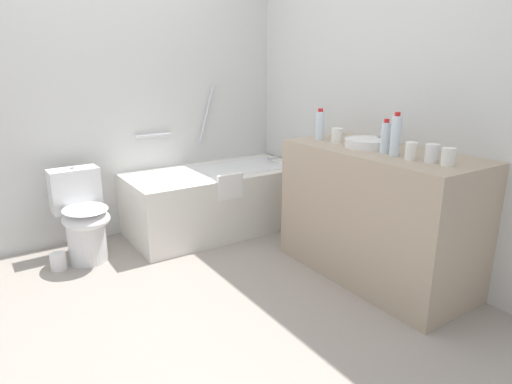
{
  "coord_description": "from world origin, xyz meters",
  "views": [
    {
      "loc": [
        -0.9,
        -2.24,
        1.42
      ],
      "look_at": [
        0.71,
        0.22,
        0.55
      ],
      "focal_mm": 30.69,
      "sensor_mm": 36.0,
      "label": 1
    }
  ],
  "objects_px": {
    "sink_faucet": "(386,140)",
    "water_bottle_1": "(320,125)",
    "bathtub": "(217,198)",
    "drinking_glass_2": "(337,135)",
    "toilet": "(83,217)",
    "drinking_glass_0": "(448,157)",
    "drinking_glass_3": "(411,151)",
    "water_bottle_2": "(396,135)",
    "sink_basin": "(368,143)",
    "toilet_paper_roll": "(58,261)",
    "drinking_glass_1": "(432,153)",
    "water_bottle_0": "(385,137)"
  },
  "relations": [
    {
      "from": "sink_basin",
      "to": "drinking_glass_0",
      "type": "xyz_separation_m",
      "value": [
        -0.05,
        -0.62,
        0.02
      ]
    },
    {
      "from": "drinking_glass_3",
      "to": "sink_basin",
      "type": "bearing_deg",
      "value": 77.53
    },
    {
      "from": "bathtub",
      "to": "toilet",
      "type": "xyz_separation_m",
      "value": [
        -1.12,
        -0.02,
        0.05
      ]
    },
    {
      "from": "water_bottle_0",
      "to": "water_bottle_2",
      "type": "relative_size",
      "value": 0.81
    },
    {
      "from": "water_bottle_1",
      "to": "water_bottle_2",
      "type": "distance_m",
      "value": 0.68
    },
    {
      "from": "sink_basin",
      "to": "water_bottle_1",
      "type": "relative_size",
      "value": 1.35
    },
    {
      "from": "toilet",
      "to": "sink_basin",
      "type": "height_order",
      "value": "sink_basin"
    },
    {
      "from": "toilet",
      "to": "sink_basin",
      "type": "bearing_deg",
      "value": 50.71
    },
    {
      "from": "bathtub",
      "to": "toilet_paper_roll",
      "type": "height_order",
      "value": "bathtub"
    },
    {
      "from": "water_bottle_2",
      "to": "sink_basin",
      "type": "bearing_deg",
      "value": 74.62
    },
    {
      "from": "water_bottle_2",
      "to": "toilet_paper_roll",
      "type": "xyz_separation_m",
      "value": [
        -1.74,
        1.45,
        -0.95
      ]
    },
    {
      "from": "toilet",
      "to": "drinking_glass_1",
      "type": "relative_size",
      "value": 6.55
    },
    {
      "from": "drinking_glass_0",
      "to": "drinking_glass_2",
      "type": "relative_size",
      "value": 0.97
    },
    {
      "from": "water_bottle_1",
      "to": "drinking_glass_2",
      "type": "bearing_deg",
      "value": -76.66
    },
    {
      "from": "bathtub",
      "to": "water_bottle_1",
      "type": "relative_size",
      "value": 6.73
    },
    {
      "from": "water_bottle_1",
      "to": "drinking_glass_3",
      "type": "bearing_deg",
      "value": -90.78
    },
    {
      "from": "toilet",
      "to": "drinking_glass_1",
      "type": "bearing_deg",
      "value": 39.71
    },
    {
      "from": "water_bottle_1",
      "to": "water_bottle_2",
      "type": "relative_size",
      "value": 0.87
    },
    {
      "from": "water_bottle_2",
      "to": "drinking_glass_2",
      "type": "bearing_deg",
      "value": 86.64
    },
    {
      "from": "bathtub",
      "to": "water_bottle_1",
      "type": "height_order",
      "value": "bathtub"
    },
    {
      "from": "drinking_glass_0",
      "to": "water_bottle_0",
      "type": "bearing_deg",
      "value": 93.01
    },
    {
      "from": "sink_faucet",
      "to": "water_bottle_1",
      "type": "distance_m",
      "value": 0.47
    },
    {
      "from": "toilet",
      "to": "drinking_glass_0",
      "type": "distance_m",
      "value": 2.5
    },
    {
      "from": "drinking_glass_1",
      "to": "drinking_glass_2",
      "type": "bearing_deg",
      "value": 89.63
    },
    {
      "from": "water_bottle_2",
      "to": "toilet_paper_roll",
      "type": "height_order",
      "value": "water_bottle_2"
    },
    {
      "from": "bathtub",
      "to": "drinking_glass_0",
      "type": "height_order",
      "value": "bathtub"
    },
    {
      "from": "sink_basin",
      "to": "drinking_glass_2",
      "type": "height_order",
      "value": "drinking_glass_2"
    },
    {
      "from": "drinking_glass_0",
      "to": "drinking_glass_1",
      "type": "distance_m",
      "value": 0.1
    },
    {
      "from": "water_bottle_2",
      "to": "drinking_glass_1",
      "type": "bearing_deg",
      "value": -83.63
    },
    {
      "from": "water_bottle_1",
      "to": "drinking_glass_1",
      "type": "relative_size",
      "value": 2.17
    },
    {
      "from": "water_bottle_2",
      "to": "drinking_glass_3",
      "type": "height_order",
      "value": "water_bottle_2"
    },
    {
      "from": "toilet",
      "to": "water_bottle_1",
      "type": "xyz_separation_m",
      "value": [
        1.52,
        -0.85,
        0.66
      ]
    },
    {
      "from": "drinking_glass_0",
      "to": "water_bottle_2",
      "type": "bearing_deg",
      "value": 95.36
    },
    {
      "from": "drinking_glass_3",
      "to": "drinking_glass_0",
      "type": "bearing_deg",
      "value": -77.94
    },
    {
      "from": "toilet",
      "to": "water_bottle_1",
      "type": "distance_m",
      "value": 1.86
    },
    {
      "from": "sink_basin",
      "to": "toilet",
      "type": "bearing_deg",
      "value": 142.41
    },
    {
      "from": "sink_faucet",
      "to": "drinking_glass_0",
      "type": "bearing_deg",
      "value": -110.02
    },
    {
      "from": "bathtub",
      "to": "sink_basin",
      "type": "bearing_deg",
      "value": -68.98
    },
    {
      "from": "water_bottle_0",
      "to": "drinking_glass_0",
      "type": "distance_m",
      "value": 0.42
    },
    {
      "from": "drinking_glass_2",
      "to": "drinking_glass_3",
      "type": "bearing_deg",
      "value": -93.83
    },
    {
      "from": "drinking_glass_1",
      "to": "water_bottle_0",
      "type": "bearing_deg",
      "value": 93.04
    },
    {
      "from": "water_bottle_2",
      "to": "drinking_glass_1",
      "type": "xyz_separation_m",
      "value": [
        0.03,
        -0.24,
        -0.07
      ]
    },
    {
      "from": "drinking_glass_1",
      "to": "sink_basin",
      "type": "bearing_deg",
      "value": 84.3
    },
    {
      "from": "drinking_glass_2",
      "to": "drinking_glass_3",
      "type": "xyz_separation_m",
      "value": [
        -0.04,
        -0.66,
        0.0
      ]
    },
    {
      "from": "toilet",
      "to": "sink_faucet",
      "type": "relative_size",
      "value": 4.49
    },
    {
      "from": "bathtub",
      "to": "water_bottle_0",
      "type": "xyz_separation_m",
      "value": [
        0.41,
        -1.45,
        0.69
      ]
    },
    {
      "from": "bathtub",
      "to": "water_bottle_2",
      "type": "xyz_separation_m",
      "value": [
        0.4,
        -1.54,
        0.72
      ]
    },
    {
      "from": "sink_basin",
      "to": "water_bottle_2",
      "type": "bearing_deg",
      "value": -105.38
    },
    {
      "from": "toilet_paper_roll",
      "to": "drinking_glass_1",
      "type": "bearing_deg",
      "value": -43.68
    },
    {
      "from": "bathtub",
      "to": "drinking_glass_2",
      "type": "relative_size",
      "value": 15.22
    }
  ]
}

